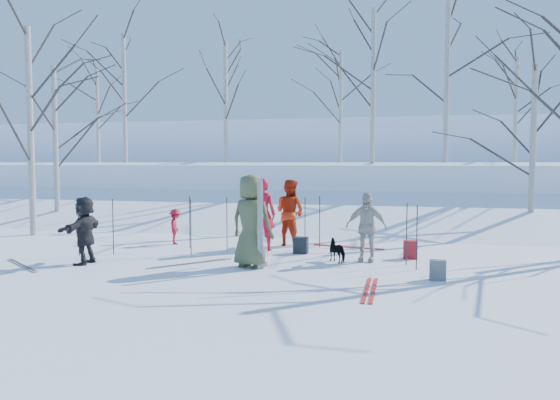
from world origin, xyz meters
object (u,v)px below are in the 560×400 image
(backpack_red, at_px, (410,250))
(skier_cream_east, at_px, (366,227))
(skier_red_north, at_px, (263,214))
(skier_red_seated, at_px, (176,227))
(skier_grey_west, at_px, (84,230))
(dog, at_px, (338,250))
(skier_redor_behind, at_px, (290,212))
(backpack_grey, at_px, (438,270))
(skier_olive_center, at_px, (251,221))
(backpack_dark, at_px, (301,245))

(backpack_red, bearing_deg, skier_cream_east, -148.10)
(skier_red_north, xyz_separation_m, backpack_red, (3.63, -0.33, -0.70))
(skier_red_seated, xyz_separation_m, skier_grey_west, (-0.70, -3.12, 0.26))
(dog, bearing_deg, skier_cream_east, 151.41)
(skier_redor_behind, bearing_deg, backpack_grey, 159.55)
(skier_redor_behind, xyz_separation_m, dog, (1.59, -2.10, -0.62))
(skier_red_north, height_order, skier_cream_east, skier_red_north)
(skier_red_north, height_order, skier_grey_west, skier_red_north)
(skier_cream_east, bearing_deg, skier_olive_center, -147.38)
(skier_red_seated, height_order, dog, skier_red_seated)
(skier_red_north, height_order, skier_redor_behind, skier_red_north)
(skier_grey_west, relative_size, backpack_red, 3.52)
(skier_red_north, xyz_separation_m, backpack_grey, (4.15, -2.56, -0.72))
(skier_redor_behind, bearing_deg, skier_cream_east, 162.37)
(skier_redor_behind, bearing_deg, backpack_dark, 137.92)
(skier_red_north, distance_m, backpack_grey, 4.93)
(skier_olive_center, bearing_deg, skier_red_seated, -26.64)
(skier_cream_east, distance_m, skier_grey_west, 6.19)
(backpack_grey, bearing_deg, skier_grey_west, -178.85)
(skier_cream_east, height_order, backpack_red, skier_cream_east)
(skier_red_north, xyz_separation_m, skier_red_seated, (-2.56, 0.41, -0.43))
(backpack_grey, bearing_deg, backpack_dark, 143.34)
(skier_grey_west, bearing_deg, dog, 106.30)
(skier_grey_west, distance_m, backpack_red, 7.31)
(dog, bearing_deg, skier_olive_center, -14.54)
(skier_grey_west, xyz_separation_m, backpack_grey, (7.41, 0.15, -0.55))
(dog, bearing_deg, backpack_red, 160.44)
(backpack_dark, bearing_deg, skier_redor_behind, 114.43)
(skier_red_seated, distance_m, backpack_dark, 3.66)
(backpack_grey, bearing_deg, skier_olive_center, 174.27)
(skier_grey_west, distance_m, dog, 5.58)
(skier_grey_west, bearing_deg, skier_red_seated, 167.08)
(skier_olive_center, relative_size, skier_redor_behind, 1.12)
(skier_redor_behind, height_order, backpack_grey, skier_redor_behind)
(skier_grey_west, xyz_separation_m, dog, (5.33, 1.58, -0.48))
(backpack_red, xyz_separation_m, backpack_grey, (0.52, -2.23, -0.02))
(skier_red_north, distance_m, skier_cream_east, 2.83)
(skier_redor_behind, xyz_separation_m, skier_grey_west, (-3.74, -3.69, -0.14))
(skier_redor_behind, relative_size, dog, 2.88)
(skier_redor_behind, bearing_deg, skier_olive_center, 111.59)
(skier_olive_center, height_order, skier_grey_west, skier_olive_center)
(skier_red_seated, xyz_separation_m, backpack_dark, (3.59, -0.65, -0.28))
(skier_cream_east, bearing_deg, skier_redor_behind, 142.90)
(dog, bearing_deg, skier_redor_behind, -99.36)
(skier_olive_center, height_order, skier_red_seated, skier_olive_center)
(backpack_dark, bearing_deg, dog, -40.46)
(skier_red_north, bearing_deg, skier_grey_west, 37.97)
(skier_grey_west, bearing_deg, backpack_red, 108.78)
(skier_olive_center, height_order, backpack_red, skier_olive_center)
(skier_red_north, distance_m, backpack_dark, 1.28)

